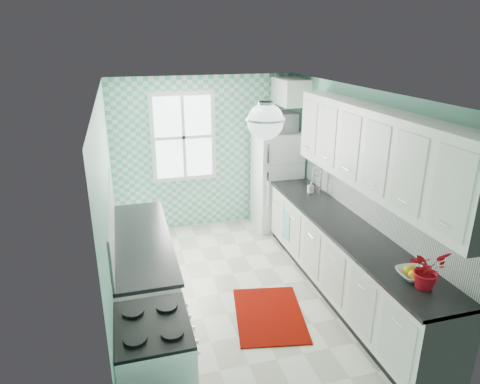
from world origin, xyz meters
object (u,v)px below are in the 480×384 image
object	(u,v)px
stove	(156,368)
fruit_bowl	(413,275)
sink	(308,194)
microwave	(278,122)
potted_plant	(427,269)
fridge	(276,180)
ceiling_light	(265,121)

from	to	relation	value
stove	fruit_bowl	xyz separation A→B (m)	(2.40, -0.01, 0.50)
stove	sink	distance (m)	3.40
sink	microwave	size ratio (longest dim) A/B	0.99
sink	fruit_bowl	size ratio (longest dim) A/B	1.89
stove	potted_plant	size ratio (longest dim) A/B	2.50
microwave	fridge	bearing A→B (deg)	57.12
fridge	potted_plant	xyz separation A→B (m)	(0.09, -3.57, 0.31)
fridge	potted_plant	size ratio (longest dim) A/B	4.50
microwave	potted_plant	bearing A→B (deg)	94.48
fruit_bowl	potted_plant	world-z (taller)	potted_plant
fridge	fruit_bowl	distance (m)	3.42
fruit_bowl	fridge	bearing A→B (deg)	91.52
potted_plant	microwave	distance (m)	3.63
fridge	stove	size ratio (longest dim) A/B	1.80
stove	sink	world-z (taller)	sink
ceiling_light	fridge	world-z (taller)	ceiling_light
fruit_bowl	stove	bearing A→B (deg)	179.73
ceiling_light	sink	bearing A→B (deg)	52.14
fridge	fruit_bowl	xyz separation A→B (m)	(0.09, -3.41, 0.16)
stove	fruit_bowl	bearing A→B (deg)	3.52
sink	microwave	bearing A→B (deg)	91.95
sink	fruit_bowl	bearing A→B (deg)	-93.28
potted_plant	fruit_bowl	bearing A→B (deg)	90.00
fridge	microwave	world-z (taller)	microwave
ceiling_light	stove	distance (m)	2.35
fruit_bowl	microwave	distance (m)	3.51
fridge	sink	world-z (taller)	fridge
stove	microwave	xyz separation A→B (m)	(2.31, 3.40, 1.31)
fridge	potted_plant	bearing A→B (deg)	-86.81
fridge	microwave	distance (m)	0.97
ceiling_light	sink	size ratio (longest dim) A/B	0.62
ceiling_light	potted_plant	world-z (taller)	ceiling_light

